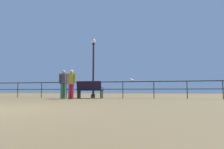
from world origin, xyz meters
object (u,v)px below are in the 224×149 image
(bench_near_left, at_px, (90,89))
(person_at_railing, at_px, (63,82))
(person_by_bench, at_px, (71,82))
(seagull_on_rail, at_px, (132,80))
(lamppost_center, at_px, (93,65))

(bench_near_left, bearing_deg, person_at_railing, -149.81)
(person_by_bench, relative_size, person_at_railing, 0.98)
(seagull_on_rail, bearing_deg, person_by_bench, -149.29)
(bench_near_left, relative_size, person_at_railing, 0.96)
(lamppost_center, xyz_separation_m, person_at_railing, (-1.16, -1.73, -1.15))
(bench_near_left, height_order, lamppost_center, lamppost_center)
(bench_near_left, height_order, person_by_bench, person_by_bench)
(lamppost_center, xyz_separation_m, person_by_bench, (-0.53, -2.08, -1.16))
(lamppost_center, bearing_deg, seagull_on_rail, -6.98)
(person_by_bench, bearing_deg, bench_near_left, 59.71)
(person_at_railing, bearing_deg, seagull_on_rail, 21.40)
(bench_near_left, distance_m, person_by_bench, 1.32)
(person_by_bench, height_order, seagull_on_rail, person_by_bench)
(bench_near_left, relative_size, lamppost_center, 0.39)
(bench_near_left, height_order, seagull_on_rail, seagull_on_rail)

